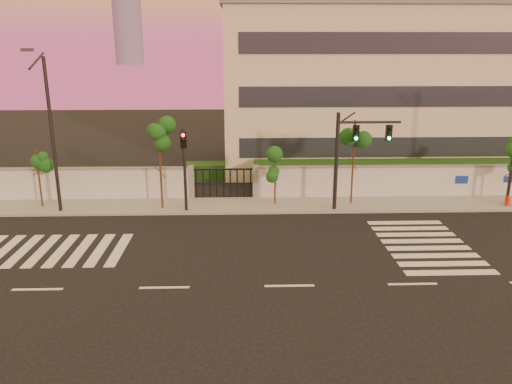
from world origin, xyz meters
TOP-DOWN VIEW (x-y plane):
  - ground at (0.00, 0.00)m, footprint 120.00×120.00m
  - sidewalk at (0.00, 10.50)m, footprint 60.00×3.00m
  - perimeter_wall at (0.10, 12.00)m, footprint 60.00×0.36m
  - hedge_row at (1.17, 14.74)m, footprint 41.00×4.25m
  - institutional_building at (9.00, 21.99)m, footprint 24.40×12.40m
  - road_markings at (-1.58, 3.76)m, footprint 57.00×7.62m
  - street_tree_b at (-13.68, 10.45)m, footprint 1.32×1.05m
  - street_tree_c at (-6.52, 10.00)m, footprint 1.55×1.23m
  - street_tree_d at (0.14, 10.52)m, footprint 1.31×1.04m
  - street_tree_e at (4.76, 10.54)m, footprint 1.39×1.10m
  - traffic_signal_main at (4.26, 9.44)m, footprint 3.64×0.36m
  - traffic_signal_secondary at (-5.09, 9.43)m, footprint 0.38×0.36m
  - streetlight_west at (-12.34, 9.40)m, footprint 0.55×2.21m
  - fire_hydrant at (13.91, 9.68)m, footprint 0.31×0.29m

SIDE VIEW (x-z plane):
  - ground at x=0.00m, z-range 0.00..0.00m
  - road_markings at x=-1.58m, z-range 0.00..0.02m
  - sidewalk at x=0.00m, z-range 0.00..0.15m
  - fire_hydrant at x=13.91m, z-range 0.00..0.78m
  - hedge_row at x=1.17m, z-range -0.08..1.72m
  - perimeter_wall at x=0.10m, z-range -0.03..2.17m
  - street_tree_d at x=0.14m, z-range 0.80..4.17m
  - street_tree_b at x=-13.68m, z-range 0.85..4.46m
  - traffic_signal_secondary at x=-5.09m, z-range 0.66..5.60m
  - traffic_signal_main at x=4.26m, z-range 0.76..6.52m
  - street_tree_e at x=4.76m, z-range 1.22..6.41m
  - street_tree_c at x=-6.52m, z-range 1.26..6.64m
  - streetlight_west at x=-12.34m, z-range 0.37..9.55m
  - institutional_building at x=9.00m, z-range 0.03..12.28m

